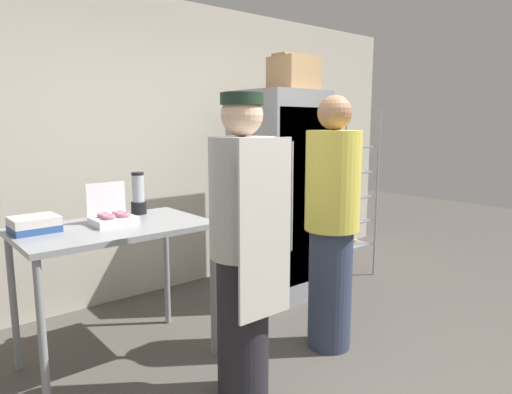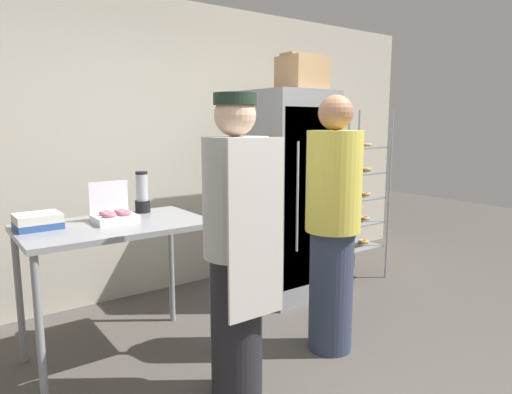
{
  "view_description": "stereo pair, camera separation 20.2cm",
  "coord_description": "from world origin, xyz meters",
  "px_view_note": "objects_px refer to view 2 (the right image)",
  "views": [
    {
      "loc": [
        -2.03,
        -1.55,
        1.59
      ],
      "look_at": [
        -0.08,
        0.79,
        1.09
      ],
      "focal_mm": 32.0,
      "sensor_mm": 36.0,
      "label": 1
    },
    {
      "loc": [
        -1.87,
        -1.68,
        1.59
      ],
      "look_at": [
        -0.08,
        0.79,
        1.09
      ],
      "focal_mm": 32.0,
      "sensor_mm": 36.0,
      "label": 2
    }
  ],
  "objects_px": {
    "donut_box": "(115,215)",
    "cardboard_storage_box": "(302,73)",
    "baking_rack": "(352,198)",
    "person_customer": "(333,224)",
    "binder_stack": "(38,221)",
    "blender_pitcher": "(142,194)",
    "person_baker": "(237,245)",
    "refrigerator": "(287,195)"
  },
  "relations": [
    {
      "from": "refrigerator",
      "to": "blender_pitcher",
      "type": "bearing_deg",
      "value": -179.85
    },
    {
      "from": "refrigerator",
      "to": "cardboard_storage_box",
      "type": "relative_size",
      "value": 4.91
    },
    {
      "from": "binder_stack",
      "to": "person_customer",
      "type": "bearing_deg",
      "value": -27.9
    },
    {
      "from": "donut_box",
      "to": "cardboard_storage_box",
      "type": "distance_m",
      "value": 2.05
    },
    {
      "from": "cardboard_storage_box",
      "to": "person_baker",
      "type": "distance_m",
      "value": 2.04
    },
    {
      "from": "cardboard_storage_box",
      "to": "blender_pitcher",
      "type": "bearing_deg",
      "value": 177.17
    },
    {
      "from": "baking_rack",
      "to": "cardboard_storage_box",
      "type": "height_order",
      "value": "cardboard_storage_box"
    },
    {
      "from": "refrigerator",
      "to": "cardboard_storage_box",
      "type": "xyz_separation_m",
      "value": [
        0.1,
        -0.08,
        1.08
      ]
    },
    {
      "from": "blender_pitcher",
      "to": "refrigerator",
      "type": "bearing_deg",
      "value": 0.15
    },
    {
      "from": "person_baker",
      "to": "baking_rack",
      "type": "bearing_deg",
      "value": 26.18
    },
    {
      "from": "binder_stack",
      "to": "person_customer",
      "type": "relative_size",
      "value": 0.15
    },
    {
      "from": "donut_box",
      "to": "binder_stack",
      "type": "height_order",
      "value": "donut_box"
    },
    {
      "from": "cardboard_storage_box",
      "to": "baking_rack",
      "type": "bearing_deg",
      "value": 1.09
    },
    {
      "from": "blender_pitcher",
      "to": "person_baker",
      "type": "xyz_separation_m",
      "value": [
        0.11,
        -1.09,
        -0.16
      ]
    },
    {
      "from": "blender_pitcher",
      "to": "donut_box",
      "type": "bearing_deg",
      "value": -142.76
    },
    {
      "from": "baking_rack",
      "to": "blender_pitcher",
      "type": "xyz_separation_m",
      "value": [
        -2.19,
        0.06,
        0.23
      ]
    },
    {
      "from": "refrigerator",
      "to": "donut_box",
      "type": "distance_m",
      "value": 1.68
    },
    {
      "from": "donut_box",
      "to": "person_customer",
      "type": "relative_size",
      "value": 0.15
    },
    {
      "from": "person_customer",
      "to": "baking_rack",
      "type": "bearing_deg",
      "value": 37.28
    },
    {
      "from": "cardboard_storage_box",
      "to": "person_baker",
      "type": "xyz_separation_m",
      "value": [
        -1.37,
        -1.01,
        -1.11
      ]
    },
    {
      "from": "person_customer",
      "to": "cardboard_storage_box",
      "type": "bearing_deg",
      "value": 60.36
    },
    {
      "from": "blender_pitcher",
      "to": "person_baker",
      "type": "distance_m",
      "value": 1.1
    },
    {
      "from": "baking_rack",
      "to": "person_customer",
      "type": "height_order",
      "value": "person_customer"
    },
    {
      "from": "blender_pitcher",
      "to": "person_customer",
      "type": "height_order",
      "value": "person_customer"
    },
    {
      "from": "baking_rack",
      "to": "donut_box",
      "type": "distance_m",
      "value": 2.49
    },
    {
      "from": "refrigerator",
      "to": "person_baker",
      "type": "bearing_deg",
      "value": -139.54
    },
    {
      "from": "binder_stack",
      "to": "person_baker",
      "type": "bearing_deg",
      "value": -49.08
    },
    {
      "from": "blender_pitcher",
      "to": "person_baker",
      "type": "height_order",
      "value": "person_baker"
    },
    {
      "from": "donut_box",
      "to": "cardboard_storage_box",
      "type": "xyz_separation_m",
      "value": [
        1.76,
        0.14,
        1.04
      ]
    },
    {
      "from": "baking_rack",
      "to": "blender_pitcher",
      "type": "relative_size",
      "value": 5.69
    },
    {
      "from": "person_baker",
      "to": "person_customer",
      "type": "xyz_separation_m",
      "value": [
        0.84,
        0.08,
        -0.0
      ]
    },
    {
      "from": "donut_box",
      "to": "blender_pitcher",
      "type": "xyz_separation_m",
      "value": [
        0.28,
        0.22,
        0.09
      ]
    },
    {
      "from": "person_customer",
      "to": "refrigerator",
      "type": "bearing_deg",
      "value": 66.71
    },
    {
      "from": "blender_pitcher",
      "to": "binder_stack",
      "type": "height_order",
      "value": "blender_pitcher"
    },
    {
      "from": "donut_box",
      "to": "person_baker",
      "type": "height_order",
      "value": "person_baker"
    },
    {
      "from": "baking_rack",
      "to": "person_baker",
      "type": "height_order",
      "value": "person_baker"
    },
    {
      "from": "refrigerator",
      "to": "binder_stack",
      "type": "xyz_separation_m",
      "value": [
        -2.12,
        -0.12,
        0.05
      ]
    },
    {
      "from": "binder_stack",
      "to": "person_customer",
      "type": "xyz_separation_m",
      "value": [
        1.68,
        -0.89,
        -0.08
      ]
    },
    {
      "from": "binder_stack",
      "to": "person_customer",
      "type": "distance_m",
      "value": 1.91
    },
    {
      "from": "donut_box",
      "to": "person_baker",
      "type": "relative_size",
      "value": 0.15
    },
    {
      "from": "cardboard_storage_box",
      "to": "person_customer",
      "type": "bearing_deg",
      "value": -119.64
    },
    {
      "from": "person_baker",
      "to": "person_customer",
      "type": "distance_m",
      "value": 0.85
    }
  ]
}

